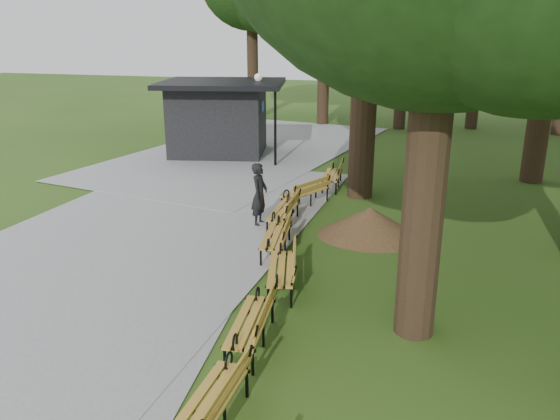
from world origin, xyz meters
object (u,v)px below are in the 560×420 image
(person, at_px, (259,195))
(bench_2, at_px, (250,322))
(bench_7, at_px, (332,175))
(lamp_post, at_px, (258,98))
(bench_1, at_px, (209,403))
(kiosk, at_px, (218,118))
(bench_6, at_px, (305,192))
(bench_3, at_px, (281,269))
(bench_4, at_px, (276,236))
(bench_5, at_px, (283,211))
(dirt_mound, at_px, (370,222))

(person, xyz_separation_m, bench_2, (1.77, -5.84, -0.42))
(bench_2, height_order, bench_7, same)
(bench_2, bearing_deg, lamp_post, -168.61)
(bench_1, bearing_deg, bench_7, -175.47)
(person, relative_size, bench_7, 0.91)
(kiosk, height_order, bench_2, kiosk)
(bench_7, bearing_deg, person, -20.32)
(bench_6, bearing_deg, bench_3, 33.57)
(bench_2, height_order, bench_4, same)
(lamp_post, bearing_deg, bench_4, -69.47)
(kiosk, xyz_separation_m, bench_4, (5.55, -10.05, -1.10))
(bench_5, bearing_deg, bench_1, 6.74)
(person, distance_m, dirt_mound, 3.02)
(bench_5, bearing_deg, lamp_post, -159.83)
(bench_1, distance_m, bench_6, 10.04)
(kiosk, relative_size, bench_7, 2.60)
(bench_2, relative_size, bench_7, 1.00)
(bench_7, bearing_deg, bench_3, -1.39)
(person, relative_size, bench_6, 0.91)
(bench_2, xyz_separation_m, bench_4, (-0.76, 3.99, 0.00))
(dirt_mound, height_order, bench_4, bench_4)
(bench_1, relative_size, bench_7, 1.00)
(lamp_post, relative_size, bench_3, 1.80)
(bench_1, height_order, bench_2, same)
(person, height_order, bench_1, person)
(kiosk, bearing_deg, person, -73.44)
(bench_2, height_order, bench_3, same)
(kiosk, xyz_separation_m, lamp_post, (1.82, -0.09, 0.89))
(person, distance_m, kiosk, 9.40)
(bench_4, relative_size, bench_6, 1.00)
(person, relative_size, bench_2, 0.91)
(person, bearing_deg, dirt_mound, -89.94)
(lamp_post, bearing_deg, bench_3, -69.53)
(lamp_post, bearing_deg, person, -71.48)
(bench_4, height_order, bench_5, same)
(bench_2, distance_m, bench_5, 5.97)
(bench_3, distance_m, bench_4, 1.88)
(bench_1, height_order, bench_4, same)
(bench_3, xyz_separation_m, bench_5, (-1.01, 3.64, 0.00))
(bench_3, bearing_deg, bench_4, -173.89)
(bench_3, relative_size, bench_7, 1.00)
(kiosk, height_order, bench_3, kiosk)
(lamp_post, bearing_deg, dirt_mound, -55.06)
(bench_1, bearing_deg, bench_5, -170.00)
(dirt_mound, xyz_separation_m, bench_7, (-1.83, 4.28, 0.05))
(bench_6, bearing_deg, lamp_post, -125.65)
(bench_3, relative_size, bench_4, 1.00)
(bench_4, xyz_separation_m, bench_5, (-0.36, 1.87, 0.00))
(kiosk, distance_m, bench_2, 15.43)
(dirt_mound, xyz_separation_m, bench_1, (-1.04, -7.93, 0.05))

